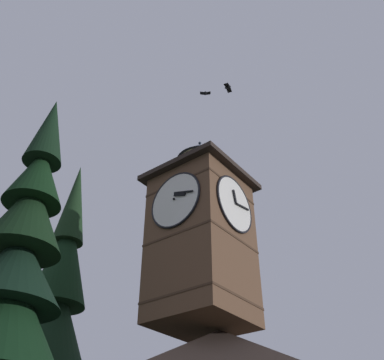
% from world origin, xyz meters
% --- Properties ---
extents(clock_tower, '(4.38, 4.38, 9.71)m').
position_xyz_m(clock_tower, '(-0.96, -2.17, 11.25)').
color(clock_tower, brown).
rests_on(clock_tower, building_main).
extents(pine_tree_behind, '(5.23, 5.23, 17.73)m').
position_xyz_m(pine_tree_behind, '(0.60, -9.99, 7.32)').
color(pine_tree_behind, '#473323').
rests_on(pine_tree_behind, ground_plane).
extents(pine_tree_aside, '(5.29, 5.29, 17.33)m').
position_xyz_m(pine_tree_aside, '(5.22, -6.34, 7.33)').
color(pine_tree_aside, '#473323').
rests_on(pine_tree_aside, ground_plane).
extents(moon, '(2.10, 2.10, 2.10)m').
position_xyz_m(moon, '(-13.48, -29.33, 14.61)').
color(moon, silver).
extents(flying_bird_high, '(0.46, 0.53, 0.14)m').
position_xyz_m(flying_bird_high, '(0.41, -0.78, 18.33)').
color(flying_bird_high, black).
extents(flying_bird_low, '(0.61, 0.34, 0.16)m').
position_xyz_m(flying_bird_low, '(1.49, 1.23, 16.53)').
color(flying_bird_low, black).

